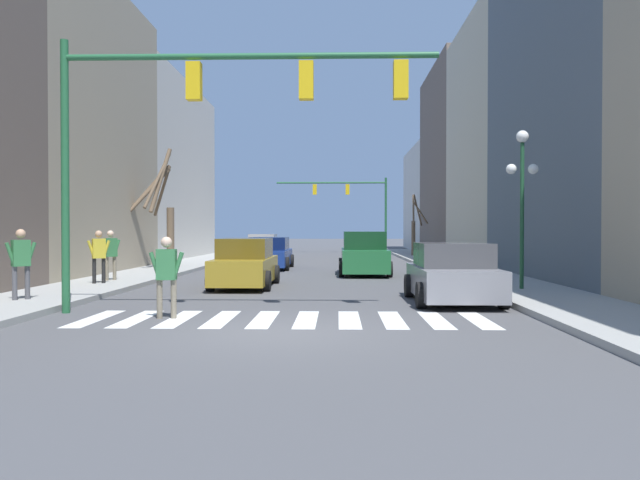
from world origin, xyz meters
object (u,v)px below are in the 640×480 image
at_px(street_tree_right_near, 415,228).
at_px(street_tree_left_near, 162,209).
at_px(car_parked_right_far, 269,254).
at_px(pedestrian_near_right_corner, 111,251).
at_px(traffic_signal_far, 352,197).
at_px(car_parked_left_far, 453,274).
at_px(traffic_signal_near, 206,107).
at_px(car_at_intersection, 364,255).
at_px(car_parked_right_near, 245,264).
at_px(car_driving_toward_lane, 263,246).
at_px(pedestrian_crossing_street, 166,270).
at_px(pedestrian_waiting_at_curb, 21,258).
at_px(pedestrian_on_right_sidewalk, 99,252).
at_px(street_lamp_right_corner, 522,177).

xyz_separation_m(street_tree_right_near, street_tree_left_near, (-13.32, -14.06, 0.82)).
xyz_separation_m(car_parked_right_far, pedestrian_near_right_corner, (-4.51, -8.85, 0.44)).
bearing_deg(street_tree_left_near, traffic_signal_far, 67.48).
bearing_deg(car_parked_left_far, traffic_signal_near, 111.18).
distance_m(car_parked_right_far, car_at_intersection, 5.84).
height_order(car_parked_right_near, street_tree_right_near, street_tree_right_near).
relative_size(car_driving_toward_lane, pedestrian_near_right_corner, 2.56).
relative_size(pedestrian_crossing_street, street_tree_left_near, 0.32).
height_order(pedestrian_waiting_at_curb, street_tree_right_near, street_tree_right_near).
bearing_deg(street_tree_left_near, car_parked_left_far, -48.02).
distance_m(traffic_signal_far, car_parked_left_far, 34.81).
height_order(traffic_signal_far, car_parked_right_far, traffic_signal_far).
height_order(pedestrian_on_right_sidewalk, street_tree_right_near, street_tree_right_near).
xyz_separation_m(car_at_intersection, street_tree_right_near, (4.14, 16.33, 1.17)).
bearing_deg(street_tree_left_near, car_parked_right_near, -58.05).
relative_size(car_parked_right_far, pedestrian_crossing_street, 2.76).
height_order(pedestrian_near_right_corner, street_tree_right_near, street_tree_right_near).
xyz_separation_m(pedestrian_waiting_at_curb, street_tree_right_near, (13.13, 27.30, 0.82)).
relative_size(car_driving_toward_lane, car_parked_right_near, 0.95).
xyz_separation_m(car_parked_left_far, pedestrian_waiting_at_curb, (-10.85, -0.97, 0.46)).
relative_size(car_parked_left_far, street_tree_left_near, 0.75).
bearing_deg(traffic_signal_near, car_at_intersection, 71.69).
bearing_deg(car_parked_left_far, pedestrian_on_right_sidewalk, 70.60).
bearing_deg(street_lamp_right_corner, street_tree_left_near, 143.43).
height_order(street_lamp_right_corner, street_tree_right_near, street_lamp_right_corner).
bearing_deg(car_at_intersection, street_tree_left_near, 76.16).
relative_size(pedestrian_near_right_corner, pedestrian_waiting_at_curb, 0.98).
bearing_deg(car_parked_right_near, street_lamp_right_corner, 77.01).
relative_size(street_lamp_right_corner, pedestrian_near_right_corner, 2.71).
distance_m(car_parked_right_far, car_driving_toward_lane, 13.38).
xyz_separation_m(traffic_signal_far, car_parked_right_near, (-4.22, -30.33, -3.80)).
relative_size(street_lamp_right_corner, car_parked_left_far, 1.13).
bearing_deg(traffic_signal_far, pedestrian_crossing_street, -97.29).
bearing_deg(traffic_signal_near, car_parked_right_far, 91.20).
xyz_separation_m(car_parked_right_near, pedestrian_on_right_sidewalk, (-4.71, -0.44, 0.41)).
bearing_deg(pedestrian_crossing_street, pedestrian_waiting_at_curb, 150.85).
xyz_separation_m(traffic_signal_far, street_tree_right_near, (4.08, -8.22, -2.55)).
height_order(car_parked_right_near, street_tree_left_near, street_tree_left_near).
bearing_deg(car_parked_left_far, pedestrian_waiting_at_curb, 95.09).
distance_m(traffic_signal_near, car_parked_right_near, 7.59).
height_order(traffic_signal_near, car_at_intersection, traffic_signal_near).
distance_m(traffic_signal_near, street_lamp_right_corner, 9.61).
bearing_deg(pedestrian_waiting_at_curb, street_lamp_right_corner, -31.48).
height_order(traffic_signal_far, car_driving_toward_lane, traffic_signal_far).
bearing_deg(car_parked_right_far, car_parked_left_far, 24.38).
xyz_separation_m(pedestrian_crossing_street, street_tree_left_near, (-4.42, 15.36, 1.79)).
bearing_deg(street_tree_right_near, pedestrian_near_right_corner, -121.46).
xyz_separation_m(traffic_signal_far, pedestrian_on_right_sidewalk, (-8.93, -30.77, -3.39)).
distance_m(traffic_signal_near, car_driving_toward_lane, 29.72).
bearing_deg(street_lamp_right_corner, car_at_intersection, 119.08).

